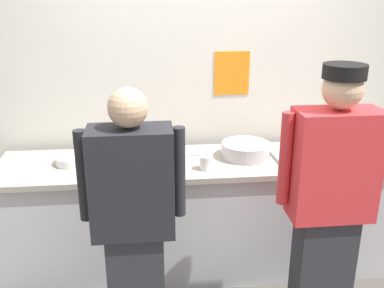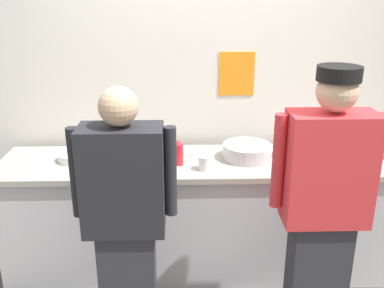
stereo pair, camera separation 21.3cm
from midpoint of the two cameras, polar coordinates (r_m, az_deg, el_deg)
name	(u,v)px [view 2 (the right image)]	position (r m, az deg, el deg)	size (l,w,h in m)	color
wall_back	(206,69)	(3.49, 3.55, 9.67)	(4.74, 0.11, 2.96)	silver
prep_counter	(208,215)	(3.40, 3.86, -9.15)	(3.02, 0.66, 0.90)	silver
chef_near_left	(125,218)	(2.55, -6.27, -9.53)	(0.59, 0.24, 1.61)	#2D2D33
chef_center	(324,205)	(2.68, 18.93, -7.50)	(0.62, 0.24, 1.71)	#2D2D33
plate_stack_front	(364,151)	(3.51, 22.99, -0.89)	(0.19, 0.19, 0.10)	white
plate_stack_rear	(75,157)	(3.27, -13.12, -1.62)	(0.23, 0.23, 0.06)	white
mixing_bowl_steel	(247,151)	(3.26, 8.96, -0.96)	(0.35, 0.35, 0.11)	#B7BABF
sheet_tray	(310,158)	(3.35, 16.81, -1.77)	(0.51, 0.32, 0.02)	#B7BABF
squeeze_bottle_secondary	(179,153)	(3.09, 0.25, -1.16)	(0.06, 0.06, 0.19)	red
squeeze_bottle_spare	(117,144)	(3.31, -7.82, 0.03)	(0.06, 0.06, 0.18)	red
ramekin_green_sauce	(142,163)	(3.09, -4.48, -2.51)	(0.09, 0.09, 0.04)	white
ramekin_red_sauce	(137,151)	(3.31, -5.27, -0.98)	(0.09, 0.09, 0.04)	white
deli_cup	(205,163)	(3.03, 3.69, -2.49)	(0.09, 0.09, 0.10)	white
chefs_knife	(187,155)	(3.29, 1.16, -1.39)	(0.28, 0.03, 0.02)	#B7BABF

